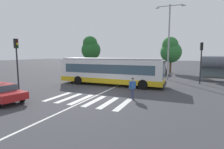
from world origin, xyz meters
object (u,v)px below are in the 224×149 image
pedestrian_crossing_street (133,87)px  traffic_light_near_corner (17,56)px  bus_stop_shelter (219,63)px  parked_car_charcoal (129,69)px  parked_car_blue (143,70)px  background_tree_left (91,48)px  parked_car_red (116,69)px  foreground_sedan (0,92)px  traffic_light_far_corner (201,56)px  city_transit_bus (111,71)px  twin_arm_street_lamp (169,35)px  background_tree_right (171,50)px  parked_car_black (160,70)px

pedestrian_crossing_street → traffic_light_near_corner: size_ratio=0.34×
pedestrian_crossing_street → bus_stop_shelter: (7.60, 12.87, 1.45)m
parked_car_charcoal → parked_car_blue: size_ratio=0.99×
background_tree_left → parked_car_red: bearing=-4.2°
foreground_sedan → parked_car_charcoal: bearing=82.1°
parked_car_blue → traffic_light_far_corner: (8.48, -7.22, 2.48)m
parked_car_red → traffic_light_far_corner: 15.93m
city_transit_bus → twin_arm_street_lamp: bearing=50.5°
city_transit_bus → twin_arm_street_lamp: twin_arm_street_lamp is taller
traffic_light_near_corner → background_tree_right: bearing=60.0°
twin_arm_street_lamp → background_tree_right: (-0.42, 8.36, -1.82)m
pedestrian_crossing_street → bus_stop_shelter: bearing=59.5°
parked_car_charcoal → parked_car_blue: same height
parked_car_blue → background_tree_left: bearing=175.9°
parked_car_black → parked_car_blue: bearing=-177.5°
pedestrian_crossing_street → foreground_sedan: (-8.83, -4.65, -0.20)m
parked_car_black → city_transit_bus: bearing=-107.4°
foreground_sedan → traffic_light_far_corner: size_ratio=0.98×
foreground_sedan → parked_car_charcoal: (3.03, 21.72, 0.00)m
pedestrian_crossing_street → background_tree_right: 20.58m
foreground_sedan → bus_stop_shelter: bus_stop_shelter is taller
parked_car_red → traffic_light_near_corner: size_ratio=0.93×
parked_car_blue → traffic_light_near_corner: 20.13m
background_tree_left → background_tree_right: 15.25m
city_transit_bus → background_tree_right: bearing=71.2°
parked_car_red → traffic_light_far_corner: bearing=-28.9°
foreground_sedan → parked_car_red: same height
pedestrian_crossing_street → background_tree_right: background_tree_right is taller
parked_car_charcoal → bus_stop_shelter: bus_stop_shelter is taller
parked_car_black → background_tree_left: 14.26m
parked_car_red → bus_stop_shelter: (16.06, -4.67, 1.65)m
bus_stop_shelter → background_tree_left: background_tree_left is taller
bus_stop_shelter → city_transit_bus: bearing=-146.8°
pedestrian_crossing_street → twin_arm_street_lamp: twin_arm_street_lamp is taller
background_tree_left → parked_car_blue: bearing=-4.1°
parked_car_black → traffic_light_near_corner: 21.53m
pedestrian_crossing_street → twin_arm_street_lamp: (1.43, 11.94, 5.04)m
parked_car_charcoal → traffic_light_far_corner: traffic_light_far_corner is taller
pedestrian_crossing_street → parked_car_charcoal: (-5.80, 17.06, -0.20)m
twin_arm_street_lamp → background_tree_right: twin_arm_street_lamp is taller
pedestrian_crossing_street → parked_car_blue: 17.46m
traffic_light_near_corner → bus_stop_shelter: 23.51m
city_transit_bus → background_tree_right: (5.15, 15.12, 2.60)m
pedestrian_crossing_street → parked_car_charcoal: 18.03m
parked_car_blue → background_tree_left: 11.59m
twin_arm_street_lamp → background_tree_right: 8.57m
background_tree_right → parked_car_red: bearing=-163.8°
traffic_light_near_corner → background_tree_left: (-2.74, 19.01, 1.28)m
parked_car_red → city_transit_bus: bearing=-70.8°
parked_car_charcoal → parked_car_black: same height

